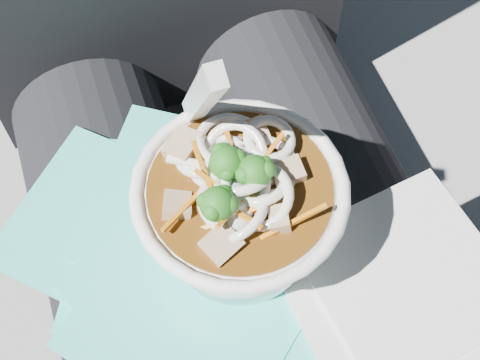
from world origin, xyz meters
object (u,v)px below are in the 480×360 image
object	(u,v)px
person_body	(221,191)
udon_bowl	(240,206)
lap	(256,294)
stone_ledge	(213,275)

from	to	relation	value
person_body	udon_bowl	bearing A→B (deg)	-96.86
lap	person_body	size ratio (longest dim) A/B	0.47
lap	stone_ledge	bearing A→B (deg)	90.00
stone_ledge	udon_bowl	xyz separation A→B (m)	(-0.01, -0.14, 0.45)
lap	udon_bowl	xyz separation A→B (m)	(-0.01, 0.01, 0.14)
lap	udon_bowl	bearing A→B (deg)	124.61
stone_ledge	person_body	size ratio (longest dim) A/B	0.98
person_body	udon_bowl	distance (m)	0.14
person_body	udon_bowl	xyz separation A→B (m)	(-0.01, -0.08, 0.12)
lap	person_body	xyz separation A→B (m)	(0.00, 0.09, 0.02)
stone_ledge	person_body	distance (m)	0.34
stone_ledge	lap	distance (m)	0.35
person_body	udon_bowl	world-z (taller)	person_body
lap	udon_bowl	size ratio (longest dim) A/B	2.51
stone_ledge	person_body	world-z (taller)	person_body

